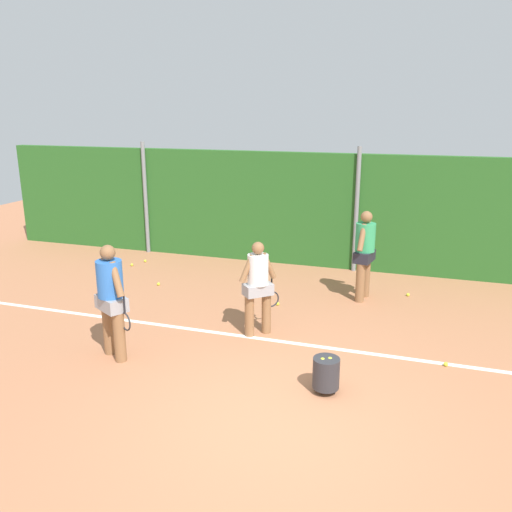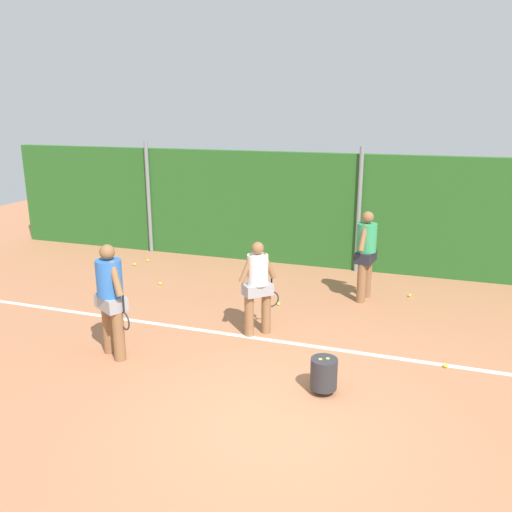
{
  "view_description": "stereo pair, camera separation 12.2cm",
  "coord_description": "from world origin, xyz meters",
  "views": [
    {
      "loc": [
        1.47,
        -5.36,
        3.69
      ],
      "look_at": [
        -1.16,
        2.72,
        1.29
      ],
      "focal_mm": 36.88,
      "sensor_mm": 36.0,
      "label": 1
    },
    {
      "loc": [
        1.58,
        -5.32,
        3.69
      ],
      "look_at": [
        -1.16,
        2.72,
        1.29
      ],
      "focal_mm": 36.88,
      "sensor_mm": 36.0,
      "label": 2
    }
  ],
  "objects": [
    {
      "name": "court_baseline_paint",
      "position": [
        0.0,
        2.29,
        0.0
      ],
      "size": [
        13.74,
        0.1,
        0.01
      ],
      "primitive_type": "cube",
      "color": "white",
      "rests_on": "ground_plane"
    },
    {
      "name": "ground_plane",
      "position": [
        0.0,
        1.99,
        0.0
      ],
      "size": [
        28.93,
        28.93,
        0.0
      ],
      "primitive_type": "plane",
      "color": "#B2704C"
    },
    {
      "name": "player_midcourt",
      "position": [
        -1.04,
        2.47,
        0.9
      ],
      "size": [
        0.55,
        0.6,
        1.61
      ],
      "rotation": [
        0.0,
        0.0,
        0.76
      ],
      "color": "#8C603D",
      "rests_on": "ground_plane"
    },
    {
      "name": "ball_hopper",
      "position": [
        0.41,
        0.93,
        0.29
      ],
      "size": [
        0.36,
        0.36,
        0.51
      ],
      "color": "#2D2D33",
      "rests_on": "ground_plane"
    },
    {
      "name": "tennis_ball_2",
      "position": [
        1.3,
        5.17,
        0.03
      ],
      "size": [
        0.07,
        0.07,
        0.07
      ],
      "primitive_type": "sphere",
      "color": "#CCDB33",
      "rests_on": "ground_plane"
    },
    {
      "name": "tennis_ball_3",
      "position": [
        1.97,
        2.22,
        0.03
      ],
      "size": [
        0.07,
        0.07,
        0.07
      ],
      "primitive_type": "sphere",
      "color": "#CCDB33",
      "rests_on": "ground_plane"
    },
    {
      "name": "player_backcourt_far",
      "position": [
        0.43,
        4.73,
        1.0
      ],
      "size": [
        0.4,
        0.74,
        1.79
      ],
      "rotation": [
        0.0,
        0.0,
        1.38
      ],
      "color": "#8C603D",
      "rests_on": "ground_plane"
    },
    {
      "name": "tennis_ball_6",
      "position": [
        -1.08,
        3.85,
        0.03
      ],
      "size": [
        0.07,
        0.07,
        0.07
      ],
      "primitive_type": "sphere",
      "color": "#CCDB33",
      "rests_on": "ground_plane"
    },
    {
      "name": "tennis_ball_0",
      "position": [
        -3.85,
        4.21,
        0.03
      ],
      "size": [
        0.07,
        0.07,
        0.07
      ],
      "primitive_type": "sphere",
      "color": "#CCDB33",
      "rests_on": "ground_plane"
    },
    {
      "name": "hedge_fence_backdrop",
      "position": [
        0.0,
        6.77,
        1.35
      ],
      "size": [
        18.8,
        0.25,
        2.7
      ],
      "primitive_type": "cube",
      "color": "#286023",
      "rests_on": "ground_plane"
    },
    {
      "name": "fence_post_center",
      "position": [
        0.0,
        6.59,
        1.44
      ],
      "size": [
        0.1,
        0.1,
        2.88
      ],
      "primitive_type": "cylinder",
      "color": "gray",
      "rests_on": "ground_plane"
    },
    {
      "name": "fence_post_left",
      "position": [
        -5.42,
        6.59,
        1.44
      ],
      "size": [
        0.1,
        0.1,
        2.88
      ],
      "primitive_type": "cylinder",
      "color": "gray",
      "rests_on": "ground_plane"
    },
    {
      "name": "tennis_ball_4",
      "position": [
        -5.16,
        5.3,
        0.03
      ],
      "size": [
        0.07,
        0.07,
        0.07
      ],
      "primitive_type": "sphere",
      "color": "#CCDB33",
      "rests_on": "ground_plane"
    },
    {
      "name": "tennis_ball_5",
      "position": [
        -5.02,
        5.69,
        0.03
      ],
      "size": [
        0.07,
        0.07,
        0.07
      ],
      "primitive_type": "sphere",
      "color": "#CCDB33",
      "rests_on": "ground_plane"
    },
    {
      "name": "player_foreground_near",
      "position": [
        -2.86,
        0.98,
        1.0
      ],
      "size": [
        0.75,
        0.52,
        1.78
      ],
      "rotation": [
        0.0,
        0.0,
        5.76
      ],
      "color": "#8C603D",
      "rests_on": "ground_plane"
    }
  ]
}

